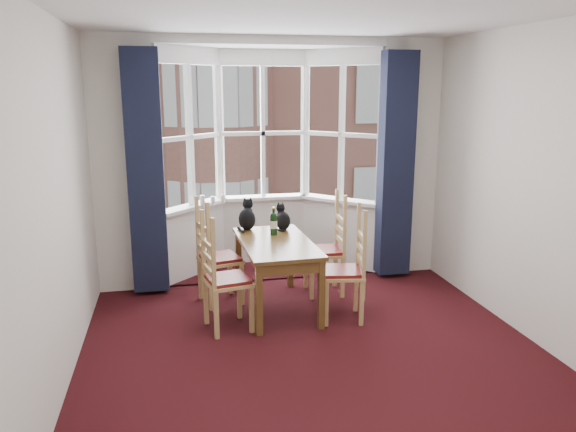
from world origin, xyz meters
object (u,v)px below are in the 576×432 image
object	(u,v)px
cat_right	(283,219)
chair_left_far	(212,261)
wine_bottle	(274,223)
candle_extra	(223,199)
chair_right_far	(332,252)
chair_right_near	(351,273)
cat_left	(247,217)
dining_table	(276,250)
chair_left_near	(218,282)
candle_short	(213,200)
candle_tall	(202,200)

from	to	relation	value
cat_right	chair_left_far	bearing A→B (deg)	-166.37
chair_left_far	wine_bottle	distance (m)	0.76
candle_extra	wine_bottle	bearing A→B (deg)	-67.08
chair_right_far	candle_extra	distance (m)	1.54
chair_right_near	chair_right_far	xyz separation A→B (m)	(0.02, 0.74, 0.00)
chair_right_far	cat_right	world-z (taller)	cat_right
cat_left	candle_extra	xyz separation A→B (m)	(-0.20, 0.76, 0.07)
cat_left	candle_extra	bearing A→B (deg)	104.67
cat_left	cat_right	world-z (taller)	cat_left
dining_table	chair_right_far	bearing A→B (deg)	25.60
chair_left_far	wine_bottle	bearing A→B (deg)	-0.85
chair_left_near	candle_short	xyz separation A→B (m)	(0.09, 1.70, 0.44)
chair_left_near	chair_right_near	xyz separation A→B (m)	(1.30, 0.01, 0.00)
chair_right_far	wine_bottle	bearing A→B (deg)	-173.98
chair_right_near	cat_left	distance (m)	1.37
chair_left_far	candle_short	xyz separation A→B (m)	(0.10, 1.01, 0.44)
dining_table	chair_left_far	xyz separation A→B (m)	(-0.64, 0.27, -0.15)
chair_right_far	cat_right	bearing A→B (deg)	165.97
wine_bottle	chair_left_near	bearing A→B (deg)	-133.88
chair_right_near	candle_tall	world-z (taller)	candle_tall
chair_right_near	candle_tall	size ratio (longest dim) A/B	8.08
candle_tall	chair_right_far	bearing A→B (deg)	-34.23
chair_left_near	cat_right	world-z (taller)	cat_right
chair_left_far	candle_extra	bearing A→B (deg)	78.15
cat_left	wine_bottle	distance (m)	0.38
wine_bottle	chair_right_near	bearing A→B (deg)	-45.64
candle_tall	candle_short	bearing A→B (deg)	13.28
chair_right_near	chair_left_near	bearing A→B (deg)	-179.67
chair_right_near	wine_bottle	distance (m)	1.01
chair_right_near	chair_right_far	distance (m)	0.74
chair_right_near	candle_short	xyz separation A→B (m)	(-1.21, 1.69, 0.44)
wine_bottle	candle_extra	xyz separation A→B (m)	(-0.44, 1.04, 0.07)
chair_left_far	cat_right	bearing A→B (deg)	13.63
chair_left_near	cat_left	xyz separation A→B (m)	(0.41, 0.96, 0.38)
chair_right_near	candle_extra	xyz separation A→B (m)	(-1.09, 1.71, 0.45)
candle_extra	cat_right	bearing A→B (deg)	-55.38
chair_right_near	cat_right	bearing A→B (deg)	120.54
dining_table	chair_left_near	size ratio (longest dim) A/B	1.44
dining_table	candle_tall	world-z (taller)	candle_tall
cat_left	candle_tall	distance (m)	0.84
chair_left_far	candle_short	world-z (taller)	candle_short
dining_table	chair_left_far	distance (m)	0.71
dining_table	chair_right_far	world-z (taller)	chair_right_far
chair_right_near	chair_right_far	bearing A→B (deg)	88.70
dining_table	candle_short	xyz separation A→B (m)	(-0.54, 1.28, 0.29)
chair_right_far	candle_extra	size ratio (longest dim) A/B	8.55
cat_right	chair_right_near	bearing A→B (deg)	-59.46
dining_table	chair_right_near	world-z (taller)	chair_right_near
candle_short	chair_right_near	bearing A→B (deg)	-54.34
wine_bottle	candle_short	size ratio (longest dim) A/B	3.35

